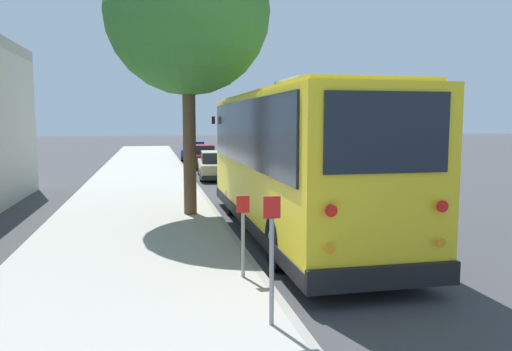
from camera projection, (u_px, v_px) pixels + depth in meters
name	position (u px, v px, depth m)	size (l,w,h in m)	color
ground_plane	(299.00, 225.00, 13.24)	(160.00, 160.00, 0.00)	#3D3D3F
sidewalk_slab	(132.00, 229.00, 12.34)	(80.00, 4.44, 0.15)	#A3A099
curb_strip	(224.00, 225.00, 12.81)	(80.00, 0.14, 0.15)	gray
shuttle_bus	(293.00, 155.00, 11.90)	(9.88, 2.65, 3.59)	yellow
parked_sedan_tan	(217.00, 166.00, 24.02)	(4.73, 1.95, 1.28)	tan
parked_sedan_maroon	(202.00, 157.00, 29.58)	(4.41, 1.92, 1.33)	maroon
parked_sedan_blue	(193.00, 151.00, 35.34)	(4.75, 2.00, 1.31)	navy
street_tree	(187.00, 2.00, 13.52)	(4.47, 4.47, 8.43)	brown
sign_post_near	(272.00, 259.00, 6.31)	(0.06, 0.22, 1.66)	gray
sign_post_far	(243.00, 235.00, 8.28)	(0.06, 0.22, 1.37)	gray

